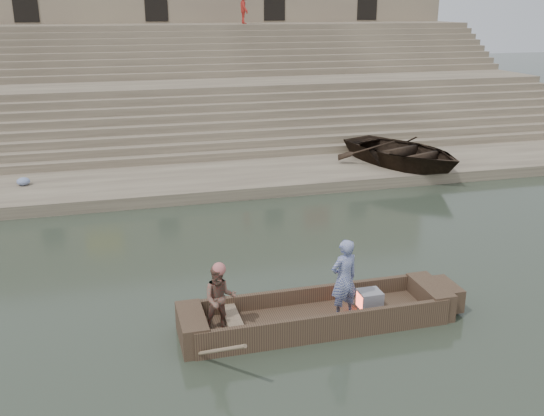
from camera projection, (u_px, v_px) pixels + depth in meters
name	position (u px, v px, depth m)	size (l,w,h in m)	color
ground	(337.00, 269.00, 15.09)	(120.00, 120.00, 0.00)	#2A3527
lower_landing	(259.00, 177.00, 22.34)	(32.00, 4.00, 0.40)	gray
mid_landing	(220.00, 112.00, 28.82)	(32.00, 3.00, 2.80)	gray
upper_landing	(197.00, 71.00, 34.84)	(32.00, 3.00, 5.20)	gray
ghat_steps	(214.00, 98.00, 30.24)	(32.00, 11.00, 5.20)	gray
building_wall	(186.00, 15.00, 37.54)	(32.00, 5.07, 11.20)	#9A8868
main_rowboat	(317.00, 320.00, 12.40)	(5.00, 1.30, 0.22)	brown
rowboat_trim	(327.00, 311.00, 12.38)	(6.04, 2.63, 2.03)	brown
standing_man	(344.00, 279.00, 12.07)	(0.61, 0.40, 1.67)	navy
rowing_man	(220.00, 299.00, 11.60)	(0.66, 0.51, 1.36)	#22674F
television	(369.00, 300.00, 12.59)	(0.46, 0.42, 0.40)	gray
beached_rowboat	(403.00, 152.00, 23.03)	(3.64, 5.10, 1.06)	#2D2116
pedestrian	(244.00, 8.00, 33.84)	(1.12, 0.64, 1.73)	maroon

